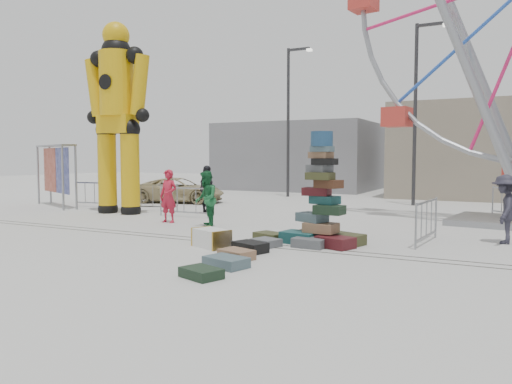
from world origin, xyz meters
The scene contains 26 objects.
ground centered at (0.00, 0.00, 0.00)m, with size 90.00×90.00×0.00m, color #9E9E99.
track_line_near centered at (0.00, 0.60, 0.00)m, with size 40.00×0.04×0.01m, color #47443F.
track_line_far centered at (0.00, 1.00, 0.00)m, with size 40.00×0.04×0.01m, color #47443F.
building_left centered at (-6.00, 22.00, 2.20)m, with size 10.00×8.00×4.40m, color gray.
lamp_post_right centered at (3.09, 13.00, 4.48)m, with size 1.41×0.25×8.00m.
lamp_post_left centered at (-3.91, 15.00, 4.48)m, with size 1.41×0.25×8.00m.
suitcase_tower centered at (2.74, 1.61, 0.78)m, with size 2.08×1.75×2.79m.
crash_test_dummy centered at (-6.50, 4.52, 3.93)m, with size 2.95×1.30×7.45m.
banner_scaffold centered at (-10.78, 5.28, 2.02)m, with size 3.64×2.09×2.69m.
steamer_trunk centered at (0.53, 0.00, 0.22)m, with size 0.94×0.54×0.44m, color silver.
row_case_0 centered at (1.31, 1.62, 0.10)m, with size 0.79×0.52×0.19m, color #3C3E1F.
row_case_1 centered at (1.65, 0.70, 0.09)m, with size 0.62×0.54×0.19m, color #5B5E63.
row_case_2 centered at (1.65, -0.12, 0.12)m, with size 0.76×0.51×0.23m, color black.
row_case_3 centered at (1.76, -0.95, 0.10)m, with size 0.72×0.49×0.21m, color #8F6749.
row_case_4 centered at (1.95, -1.71, 0.10)m, with size 0.84×0.56×0.21m, color #496068.
row_case_5 centered at (2.00, -2.68, 0.09)m, with size 0.74×0.51×0.18m, color #1A2E1D.
barricade_dummy_a centered at (-9.18, 5.91, 0.55)m, with size 2.00×0.10×1.10m, color gray, non-canonical shape.
barricade_dummy_b centered at (-5.91, 5.81, 0.55)m, with size 2.00×0.10×1.10m, color gray, non-canonical shape.
barricade_dummy_c centered at (-3.60, 4.70, 0.55)m, with size 2.00×0.10×1.10m, color gray, non-canonical shape.
barricade_wheel_front centered at (5.03, 2.93, 0.55)m, with size 2.00×0.10×1.10m, color gray, non-canonical shape.
barricade_wheel_back centered at (6.92, 9.58, 0.55)m, with size 2.00×0.10×1.10m, color gray, non-canonical shape.
pedestrian_red centered at (-3.16, 3.21, 0.88)m, with size 0.64×0.42×1.76m, color #B0192F.
pedestrian_green centered at (-1.51, 2.91, 0.87)m, with size 0.85×0.66×1.74m, color #175C2E.
pedestrian_black centered at (-3.43, 5.97, 0.92)m, with size 1.08×0.45×1.85m, color black.
pedestrian_grey centered at (6.77, 3.81, 0.87)m, with size 1.12×0.64×1.73m, color #24232F.
parked_suv centered at (-7.18, 9.37, 0.59)m, with size 1.96×4.24×1.18m, color tan.
Camera 1 is at (6.89, -10.05, 2.16)m, focal length 35.00 mm.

